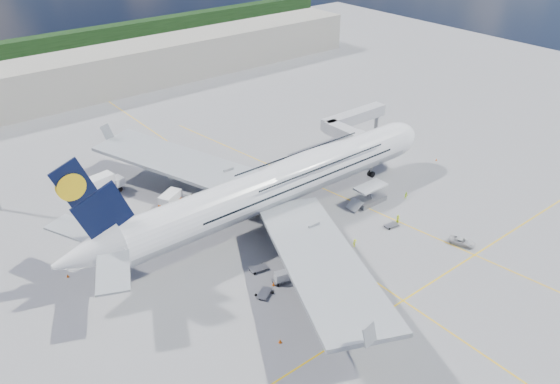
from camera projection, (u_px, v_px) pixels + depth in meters
ground at (314, 240)px, 95.07m from camera, size 300.00×300.00×0.00m
taxi_line_main at (314, 240)px, 95.06m from camera, size 0.25×220.00×0.01m
taxi_line_cross at (403, 301)px, 81.53m from camera, size 120.00×0.25×0.01m
taxi_line_diag at (333, 193)px, 109.40m from camera, size 14.16×99.06×0.01m
airliner at (279, 184)px, 98.54m from camera, size 77.26×79.15×23.71m
jet_bridge at (352, 125)px, 121.92m from camera, size 18.80×12.10×8.50m
cargo_loader at (369, 197)px, 105.49m from camera, size 8.53×3.20×3.67m
terminal at (94, 74)px, 156.33m from camera, size 180.00×16.00×12.00m
tree_line at (149, 30)px, 209.41m from camera, size 160.00×6.00×8.00m
dolly_row_a at (285, 276)px, 85.93m from camera, size 3.76×2.55×0.51m
dolly_row_b at (282, 277)px, 84.85m from camera, size 3.17×2.26×1.81m
dolly_row_c at (259, 268)px, 87.75m from camera, size 3.15×2.09×0.43m
dolly_back at (264, 293)px, 82.49m from camera, size 3.27×2.86×0.42m
dolly_nose_far at (391, 225)px, 98.69m from camera, size 2.79×1.87×0.38m
dolly_nose_near at (308, 239)px, 94.82m from camera, size 3.39×2.39×0.45m
baggage_tug at (315, 291)px, 82.19m from camera, size 2.95×2.05×1.68m
catering_truck_inner at (174, 202)px, 102.86m from camera, size 7.05×5.05×3.88m
catering_truck_outer at (105, 185)px, 108.08m from camera, size 7.39×3.56×4.25m
service_van at (462, 241)px, 93.74m from camera, size 3.40×4.72×1.19m
crew_nose at (359, 168)px, 117.31m from camera, size 0.66×0.59×1.52m
crew_loader at (406, 196)px, 106.93m from camera, size 0.93×0.89×1.52m
crew_wing at (297, 252)px, 90.54m from camera, size 0.52×1.18×1.98m
crew_van at (398, 219)px, 99.68m from camera, size 0.59×0.82×1.55m
crew_tug at (355, 243)px, 93.08m from camera, size 1.01×0.62×1.50m
cone_nose at (436, 160)px, 121.73m from camera, size 0.43×0.43×0.55m
cone_wing_left_inner at (198, 220)px, 100.30m from camera, size 0.47×0.47×0.59m
cone_wing_left_outer at (178, 190)px, 109.71m from camera, size 0.42×0.42×0.54m
cone_wing_right_inner at (274, 284)px, 84.44m from camera, size 0.50×0.50×0.64m
cone_wing_right_outer at (280, 341)px, 74.02m from camera, size 0.50×0.50×0.64m
cone_tail at (68, 276)px, 86.22m from camera, size 0.44×0.44×0.56m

